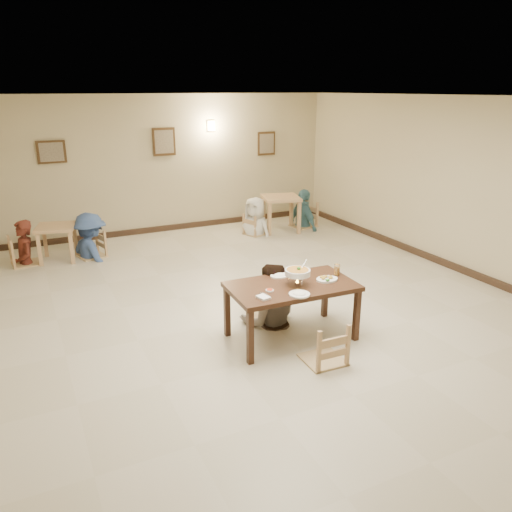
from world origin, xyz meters
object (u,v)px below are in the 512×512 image
main_table (292,290)px  chair_far (263,289)px  curry_warmer (298,272)px  bg_chair_rr (304,204)px  bg_diner_a (20,221)px  bg_table_right (281,203)px  bg_diner_d (304,189)px  bg_diner_b (87,213)px  bg_chair_lr (90,233)px  bg_table_left (56,232)px  drink_glass (337,270)px  bg_chair_rl (255,215)px  main_diner (270,264)px  bg_chair_ll (23,238)px  bg_diner_c (255,197)px  chair_near (325,323)px

main_table → chair_far: 0.69m
chair_far → curry_warmer: (0.12, -0.70, 0.46)m
bg_chair_rr → bg_diner_a: bg_diner_a is taller
bg_table_right → bg_diner_d: (0.65, 0.08, 0.23)m
bg_diner_b → bg_chair_lr: bearing=-0.0°
bg_diner_b → bg_table_left: bearing=60.0°
drink_glass → bg_diner_d: size_ratio=0.08×
drink_glass → bg_chair_rl: drink_glass is taller
bg_chair_rl → bg_chair_rr: bg_chair_rr is taller
bg_diner_d → curry_warmer: bearing=146.2°
bg_table_right → bg_diner_d: bg_diner_d is taller
main_table → bg_table_left: size_ratio=2.00×
bg_diner_b → main_diner: bearing=-179.0°
main_table → bg_diner_b: bearing=114.3°
main_table → drink_glass: size_ratio=10.84×
bg_chair_ll → bg_diner_d: bearing=-96.0°
bg_table_right → bg_chair_lr: size_ratio=1.00×
bg_chair_lr → bg_chair_rl: 3.54m
bg_chair_ll → bg_chair_lr: 1.17m
bg_diner_a → main_diner: bearing=25.1°
bg_table_right → bg_chair_rr: bg_chair_rr is taller
bg_chair_rr → bg_diner_c: (-1.31, -0.10, 0.30)m
chair_far → chair_near: bearing=-70.4°
main_diner → bg_chair_ll: 5.08m
bg_chair_ll → bg_diner_c: size_ratio=0.61×
bg_table_left → bg_chair_ll: bearing=178.4°
main_diner → bg_diner_b: (-1.80, 4.02, 0.01)m
bg_chair_ll → bg_table_left: bearing=-98.1°
chair_far → bg_diner_b: 4.30m
bg_table_right → bg_chair_ll: (-5.36, 0.03, -0.15)m
main_table → bg_chair_ll: bearing=125.2°
bg_chair_lr → bg_chair_rl: size_ratio=1.09×
main_table → main_diner: bearing=96.4°
chair_far → bg_diner_b: bearing=128.3°
bg_table_left → bg_table_right: size_ratio=0.84×
bg_diner_a → curry_warmer: bearing=22.3°
main_diner → bg_diner_b: bearing=-48.0°
bg_diner_b → curry_warmer: bearing=179.1°
main_table → bg_diner_a: size_ratio=0.98×
chair_far → bg_diner_d: bg_diner_d is taller
bg_chair_rl → main_table: bearing=137.9°
bg_table_left → bg_diner_c: size_ratio=0.49×
bg_chair_rr → bg_diner_c: bg_diner_c is taller
curry_warmer → bg_diner_d: bg_diner_d is taller
bg_chair_lr → bg_diner_d: size_ratio=0.55×
bg_chair_lr → bg_diner_c: 3.55m
main_table → bg_chair_rr: 5.58m
chair_far → main_diner: size_ratio=0.53×
chair_near → bg_diner_d: bearing=-116.8°
chair_far → bg_diner_a: (-2.93, 3.99, 0.38)m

